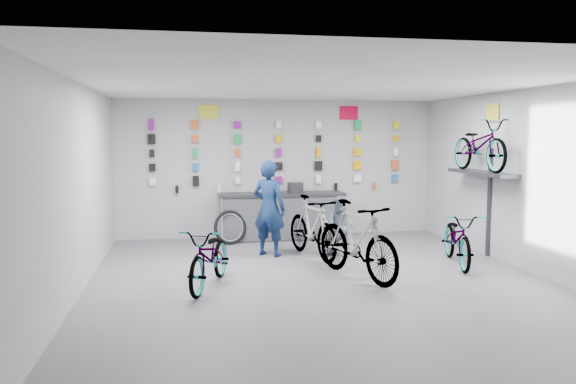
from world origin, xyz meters
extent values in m
plane|color=#4F4F54|center=(0.00, 0.00, 0.00)|extent=(8.00, 8.00, 0.00)
plane|color=white|center=(0.00, 0.00, 3.00)|extent=(8.00, 8.00, 0.00)
plane|color=#A8A9AB|center=(0.00, 4.00, 1.50)|extent=(7.00, 0.00, 7.00)
plane|color=#A8A9AB|center=(0.00, -4.00, 1.50)|extent=(7.00, 0.00, 7.00)
plane|color=#A8A9AB|center=(-3.50, 0.00, 1.50)|extent=(0.00, 8.00, 8.00)
plane|color=#A8A9AB|center=(3.50, 0.00, 1.50)|extent=(0.00, 8.00, 8.00)
cube|color=black|center=(0.00, 3.55, 0.45)|extent=(2.60, 0.60, 0.90)
cube|color=silver|center=(0.00, 3.25, 0.48)|extent=(2.60, 0.02, 0.90)
cube|color=silver|center=(-1.30, 3.25, 0.48)|extent=(0.04, 0.04, 0.96)
cube|color=silver|center=(1.30, 3.25, 0.48)|extent=(0.04, 0.04, 0.96)
cube|color=black|center=(0.00, 3.55, 0.97)|extent=(2.70, 0.66, 0.06)
cube|color=white|center=(-2.70, 3.93, 1.25)|extent=(0.13, 0.06, 0.15)
cube|color=black|center=(-1.80, 3.93, 1.25)|extent=(0.13, 0.06, 0.22)
cube|color=white|center=(-0.90, 3.93, 1.25)|extent=(0.11, 0.06, 0.16)
cube|color=#880D8C|center=(0.00, 3.93, 1.25)|extent=(0.16, 0.06, 0.15)
cube|color=white|center=(0.90, 3.93, 1.25)|extent=(0.11, 0.06, 0.18)
cube|color=white|center=(1.80, 3.93, 1.25)|extent=(0.17, 0.06, 0.15)
cube|color=#1C62B3|center=(2.70, 3.93, 1.25)|extent=(0.14, 0.06, 0.16)
cube|color=black|center=(-2.70, 3.93, 1.55)|extent=(0.13, 0.06, 0.16)
cube|color=#1C62B3|center=(-1.80, 3.93, 1.55)|extent=(0.12, 0.06, 0.16)
cube|color=white|center=(-0.90, 3.93, 1.55)|extent=(0.11, 0.06, 0.20)
cube|color=black|center=(0.00, 3.93, 1.55)|extent=(0.17, 0.06, 0.17)
cube|color=black|center=(0.90, 3.93, 1.55)|extent=(0.17, 0.06, 0.21)
cube|color=#EFAA00|center=(1.80, 3.93, 1.55)|extent=(0.17, 0.06, 0.19)
cube|color=#CB4F25|center=(2.70, 3.93, 1.55)|extent=(0.18, 0.06, 0.21)
cube|color=black|center=(-2.70, 3.93, 1.85)|extent=(0.10, 0.06, 0.17)
cube|color=green|center=(-1.80, 3.93, 1.85)|extent=(0.10, 0.06, 0.22)
cube|color=#CB4F25|center=(-0.90, 3.93, 1.85)|extent=(0.10, 0.06, 0.17)
cube|color=#880D8C|center=(0.00, 3.93, 1.85)|extent=(0.11, 0.06, 0.18)
cube|color=#EFAA00|center=(0.90, 3.93, 1.85)|extent=(0.09, 0.06, 0.22)
cube|color=#EFAA00|center=(1.80, 3.93, 1.85)|extent=(0.17, 0.06, 0.17)
cube|color=white|center=(2.70, 3.93, 1.85)|extent=(0.11, 0.06, 0.18)
cube|color=black|center=(-2.70, 3.93, 2.15)|extent=(0.16, 0.06, 0.21)
cube|color=#CB4F25|center=(-1.80, 3.93, 2.15)|extent=(0.14, 0.06, 0.15)
cube|color=green|center=(-0.90, 3.93, 2.15)|extent=(0.15, 0.06, 0.21)
cube|color=#EFAA00|center=(0.00, 3.93, 2.15)|extent=(0.12, 0.06, 0.17)
cube|color=black|center=(0.90, 3.93, 2.15)|extent=(0.11, 0.06, 0.15)
cube|color=#D8E611|center=(1.80, 3.93, 2.15)|extent=(0.11, 0.06, 0.15)
cube|color=#EFAA00|center=(2.70, 3.93, 2.15)|extent=(0.10, 0.06, 0.14)
cube|color=#880D8C|center=(-2.70, 3.93, 2.45)|extent=(0.10, 0.06, 0.23)
cube|color=#CB4F25|center=(-1.80, 3.93, 2.45)|extent=(0.15, 0.06, 0.20)
cube|color=#880D8C|center=(-0.90, 3.93, 2.45)|extent=(0.15, 0.06, 0.15)
cube|color=white|center=(0.00, 3.93, 2.45)|extent=(0.11, 0.06, 0.16)
cube|color=white|center=(0.90, 3.93, 2.45)|extent=(0.13, 0.06, 0.15)
cube|color=green|center=(1.80, 3.93, 2.45)|extent=(0.15, 0.06, 0.23)
cube|color=#D8E611|center=(2.70, 3.93, 2.45)|extent=(0.11, 0.06, 0.18)
cylinder|color=black|center=(-2.20, 3.91, 1.08)|extent=(0.07, 0.07, 0.16)
cylinder|color=white|center=(-1.30, 3.91, 1.08)|extent=(0.07, 0.07, 0.16)
cylinder|color=#1C62B3|center=(0.40, 3.91, 1.08)|extent=(0.07, 0.07, 0.16)
cylinder|color=black|center=(1.30, 3.91, 1.08)|extent=(0.07, 0.07, 0.16)
cylinder|color=#CB4F25|center=(2.20, 3.91, 1.08)|extent=(0.07, 0.07, 0.16)
cube|color=#333338|center=(3.30, 1.20, 1.55)|extent=(0.38, 1.90, 0.06)
cube|color=#333338|center=(3.48, 1.20, 1.00)|extent=(0.04, 0.10, 2.00)
cube|color=yellow|center=(-1.50, 3.98, 2.72)|extent=(0.42, 0.02, 0.30)
cube|color=red|center=(1.60, 3.98, 2.72)|extent=(0.42, 0.02, 0.30)
cube|color=yellow|center=(3.48, 1.20, 2.65)|extent=(0.02, 0.40, 0.30)
imported|color=gray|center=(-1.67, -0.01, 0.46)|extent=(1.15, 1.84, 0.91)
imported|color=gray|center=(0.60, 0.09, 0.61)|extent=(1.21, 2.10, 1.22)
imported|color=gray|center=(2.59, 0.65, 0.47)|extent=(1.03, 1.87, 0.93)
imported|color=gray|center=(0.25, 1.66, 0.56)|extent=(0.96, 1.95, 1.13)
imported|color=gray|center=(3.25, 1.20, 2.05)|extent=(0.63, 1.80, 0.95)
imported|color=#0F2145|center=(-0.50, 1.97, 0.89)|extent=(0.77, 0.73, 1.78)
imported|color=slate|center=(0.77, 1.61, 0.56)|extent=(0.69, 0.67, 1.13)
torus|color=black|center=(-1.13, 3.17, 0.35)|extent=(0.73, 0.36, 0.71)
torus|color=silver|center=(-1.13, 3.17, 0.35)|extent=(0.59, 0.26, 0.57)
cube|color=black|center=(0.30, 3.55, 1.11)|extent=(0.30, 0.32, 0.22)
camera|label=1|loc=(-2.00, -8.20, 2.27)|focal=35.00mm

